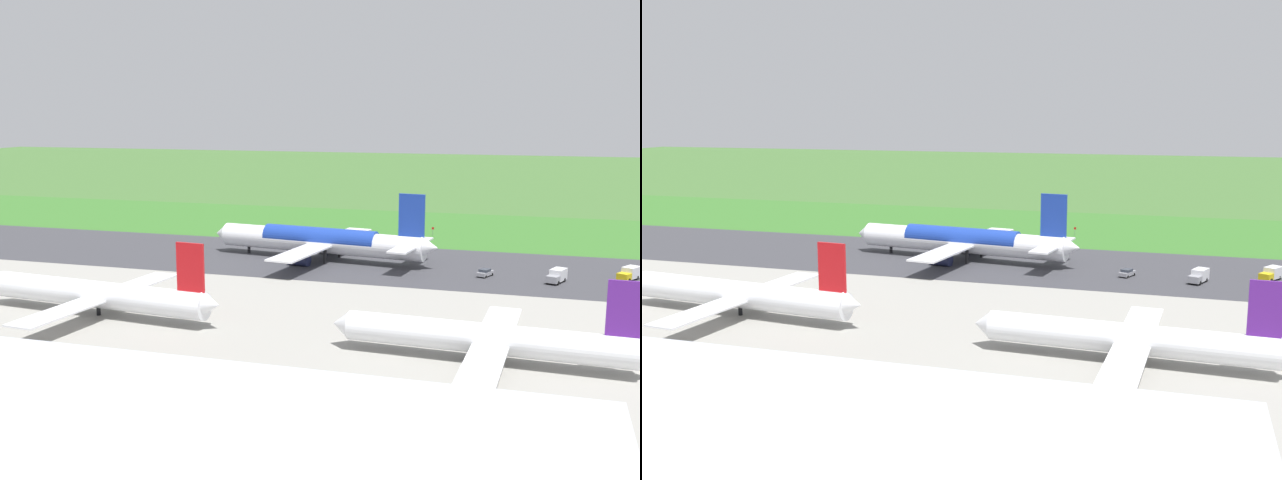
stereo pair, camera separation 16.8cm
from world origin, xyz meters
TOP-DOWN VIEW (x-y plane):
  - ground_plane at (0.00, 0.00)m, footprint 800.00×800.00m
  - runway_asphalt at (0.00, 0.00)m, footprint 600.00×41.09m
  - apron_concrete at (0.00, 51.69)m, footprint 440.00×110.00m
  - grass_verge_foreground at (0.00, -43.29)m, footprint 600.00×80.00m
  - airliner_main at (0.09, 0.05)m, footprint 54.09×44.41m
  - airliner_parked_near at (-40.50, 58.48)m, footprint 42.83×35.02m
  - airliner_parked_mid at (21.75, 53.63)m, footprint 45.53×37.31m
  - service_truck_baggage at (-49.90, 7.79)m, footprint 4.15×6.22m
  - service_car_followme at (-36.17, 6.48)m, footprint 3.27×4.57m
  - service_truck_fuel at (-63.56, 1.51)m, footprint 4.95×6.12m
  - no_stopping_sign at (-19.01, -39.18)m, footprint 0.60×0.10m
  - traffic_cone_orange at (-11.16, -43.28)m, footprint 0.40×0.40m

SIDE VIEW (x-z plane):
  - ground_plane at x=0.00m, z-range 0.00..0.00m
  - grass_verge_foreground at x=0.00m, z-range 0.00..0.04m
  - apron_concrete at x=0.00m, z-range 0.00..0.05m
  - runway_asphalt at x=0.00m, z-range 0.00..0.06m
  - traffic_cone_orange at x=-11.16m, z-range 0.00..0.55m
  - service_car_followme at x=-36.17m, z-range 0.03..1.65m
  - no_stopping_sign at x=-19.01m, z-range 0.23..2.51m
  - service_truck_baggage at x=-49.90m, z-range 0.08..2.73m
  - service_truck_fuel at x=-63.56m, z-range 0.08..2.73m
  - airliner_parked_near at x=-40.50m, z-range -2.84..9.67m
  - airliner_parked_mid at x=21.75m, z-range -3.01..10.27m
  - airliner_main at x=0.09m, z-range -3.59..12.29m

